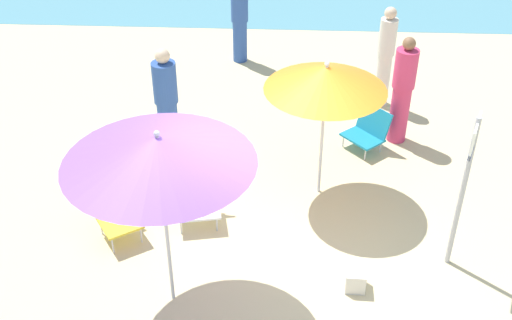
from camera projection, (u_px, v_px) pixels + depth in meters
ground_plane at (290, 253)px, 7.69m from camera, size 40.00×40.00×0.00m
umbrella_purple at (158, 150)px, 6.01m from camera, size 1.86×1.86×2.15m
umbrella_orange at (326, 78)px, 7.75m from camera, size 1.51×1.51×1.91m
beach_chair_a at (197, 198)px, 8.07m from camera, size 0.64×0.64×0.62m
beach_chair_b at (115, 211)px, 7.80m from camera, size 0.70×0.73×0.68m
beach_chair_c at (368, 129)px, 9.42m from camera, size 0.74×0.74×0.61m
person_a at (166, 101)px, 9.11m from camera, size 0.34×0.34×1.59m
person_b at (402, 91)px, 9.30m from camera, size 0.32×0.32×1.65m
person_c at (240, 20)px, 11.57m from camera, size 0.30×0.30×1.57m
person_d at (385, 56)px, 10.19m from camera, size 0.27×0.27×1.66m
warning_sign at (467, 173)px, 6.86m from camera, size 0.20×0.48×1.95m
beach_bag at (355, 279)px, 7.16m from camera, size 0.23×0.24×0.25m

